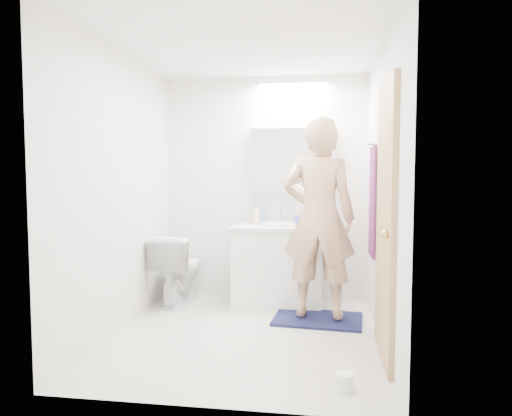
% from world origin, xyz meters
% --- Properties ---
extents(floor, '(2.50, 2.50, 0.00)m').
position_xyz_m(floor, '(0.00, 0.00, 0.00)').
color(floor, silver).
rests_on(floor, ground).
extents(ceiling, '(2.50, 2.50, 0.00)m').
position_xyz_m(ceiling, '(0.00, 0.00, 2.40)').
color(ceiling, white).
rests_on(ceiling, floor).
extents(wall_back, '(2.50, 0.00, 2.50)m').
position_xyz_m(wall_back, '(0.00, 1.25, 1.20)').
color(wall_back, white).
rests_on(wall_back, floor).
extents(wall_front, '(2.50, 0.00, 2.50)m').
position_xyz_m(wall_front, '(0.00, -1.25, 1.20)').
color(wall_front, white).
rests_on(wall_front, floor).
extents(wall_left, '(0.00, 2.50, 2.50)m').
position_xyz_m(wall_left, '(-1.10, 0.00, 1.20)').
color(wall_left, white).
rests_on(wall_left, floor).
extents(wall_right, '(0.00, 2.50, 2.50)m').
position_xyz_m(wall_right, '(1.10, 0.00, 1.20)').
color(wall_right, white).
rests_on(wall_right, floor).
extents(vanity_cabinet, '(0.90, 0.55, 0.78)m').
position_xyz_m(vanity_cabinet, '(0.18, 0.96, 0.39)').
color(vanity_cabinet, white).
rests_on(vanity_cabinet, floor).
extents(countertop, '(0.95, 0.58, 0.04)m').
position_xyz_m(countertop, '(0.18, 0.96, 0.80)').
color(countertop, silver).
rests_on(countertop, vanity_cabinet).
extents(sink_basin, '(0.36, 0.36, 0.03)m').
position_xyz_m(sink_basin, '(0.18, 0.99, 0.84)').
color(sink_basin, white).
rests_on(sink_basin, countertop).
extents(faucet, '(0.02, 0.02, 0.16)m').
position_xyz_m(faucet, '(0.18, 1.19, 0.90)').
color(faucet, silver).
rests_on(faucet, countertop).
extents(medicine_cabinet, '(0.88, 0.14, 0.70)m').
position_xyz_m(medicine_cabinet, '(0.30, 1.18, 1.50)').
color(medicine_cabinet, white).
rests_on(medicine_cabinet, wall_back).
extents(mirror_panel, '(0.84, 0.01, 0.66)m').
position_xyz_m(mirror_panel, '(0.30, 1.10, 1.50)').
color(mirror_panel, silver).
rests_on(mirror_panel, medicine_cabinet).
extents(toilet, '(0.45, 0.74, 0.73)m').
position_xyz_m(toilet, '(-0.86, 0.85, 0.36)').
color(toilet, white).
rests_on(toilet, floor).
extents(bath_rug, '(0.85, 0.62, 0.02)m').
position_xyz_m(bath_rug, '(0.60, 0.46, 0.01)').
color(bath_rug, '#131C3B').
rests_on(bath_rug, floor).
extents(person, '(0.70, 0.49, 1.81)m').
position_xyz_m(person, '(0.60, 0.46, 0.95)').
color(person, tan).
rests_on(person, bath_rug).
extents(door, '(0.04, 0.80, 2.00)m').
position_xyz_m(door, '(1.08, -0.35, 1.00)').
color(door, '#A68153').
rests_on(door, wall_right).
extents(door_knob, '(0.06, 0.06, 0.06)m').
position_xyz_m(door_knob, '(1.04, -0.65, 0.95)').
color(door_knob, gold).
rests_on(door_knob, door).
extents(towel, '(0.02, 0.42, 1.00)m').
position_xyz_m(towel, '(1.08, 0.55, 1.10)').
color(towel, '#111B38').
rests_on(towel, wall_right).
extents(towel_hook, '(0.07, 0.02, 0.02)m').
position_xyz_m(towel_hook, '(1.07, 0.55, 1.62)').
color(towel_hook, silver).
rests_on(towel_hook, wall_right).
extents(soap_bottle_a, '(0.08, 0.08, 0.21)m').
position_xyz_m(soap_bottle_a, '(-0.07, 1.11, 0.93)').
color(soap_bottle_a, beige).
rests_on(soap_bottle_a, countertop).
extents(soap_bottle_b, '(0.11, 0.12, 0.19)m').
position_xyz_m(soap_bottle_b, '(-0.05, 1.15, 0.92)').
color(soap_bottle_b, '#6299D3').
rests_on(soap_bottle_b, countertop).
extents(toothbrush_cup, '(0.11, 0.11, 0.08)m').
position_xyz_m(toothbrush_cup, '(0.38, 1.12, 0.86)').
color(toothbrush_cup, '#434BC9').
rests_on(toothbrush_cup, countertop).
extents(toilet_paper_roll, '(0.11, 0.11, 0.10)m').
position_xyz_m(toilet_paper_roll, '(0.78, -0.90, 0.05)').
color(toilet_paper_roll, white).
rests_on(toilet_paper_roll, floor).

